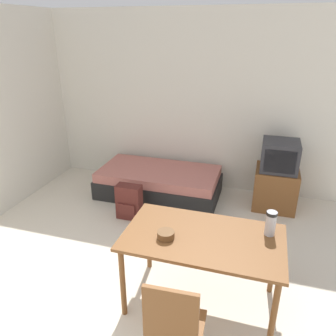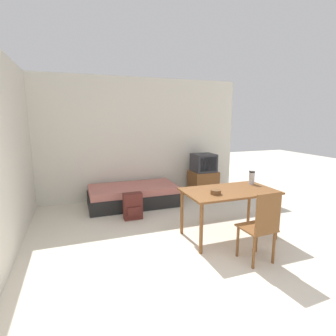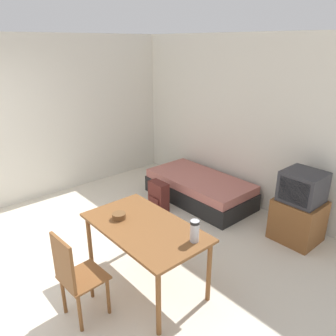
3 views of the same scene
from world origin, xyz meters
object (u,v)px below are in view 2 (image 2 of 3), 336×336
(wooden_chair, at_px, (262,224))
(thermos_flask, at_px, (252,177))
(daybed, at_px, (133,195))
(backpack, at_px, (133,206))
(mate_bowl, at_px, (216,192))
(tv, at_px, (203,176))
(dining_table, at_px, (229,195))

(wooden_chair, relative_size, thermos_flask, 4.21)
(daybed, height_order, backpack, backpack)
(mate_bowl, height_order, backpack, mate_bowl)
(mate_bowl, xyz_separation_m, backpack, (-0.93, 1.32, -0.54))
(wooden_chair, bearing_deg, backpack, 120.78)
(wooden_chair, relative_size, mate_bowl, 6.36)
(wooden_chair, relative_size, backpack, 1.95)
(tv, distance_m, dining_table, 2.21)
(thermos_flask, bearing_deg, backpack, 150.46)
(tv, relative_size, backpack, 2.05)
(backpack, bearing_deg, thermos_flask, -29.54)
(daybed, height_order, wooden_chair, wooden_chair)
(dining_table, distance_m, mate_bowl, 0.35)
(daybed, distance_m, dining_table, 2.29)
(daybed, xyz_separation_m, dining_table, (1.06, -1.97, 0.46))
(thermos_flask, bearing_deg, mate_bowl, -159.76)
(dining_table, relative_size, wooden_chair, 1.46)
(daybed, height_order, tv, tv)
(dining_table, xyz_separation_m, backpack, (-1.24, 1.20, -0.42))
(backpack, bearing_deg, daybed, 77.37)
(wooden_chair, bearing_deg, mate_bowl, 111.12)
(daybed, distance_m, tv, 1.74)
(backpack, bearing_deg, dining_table, -44.26)
(tv, height_order, dining_table, tv)
(dining_table, bearing_deg, backpack, 135.74)
(dining_table, distance_m, backpack, 1.78)
(daybed, relative_size, thermos_flask, 8.14)
(dining_table, height_order, mate_bowl, mate_bowl)
(wooden_chair, distance_m, thermos_flask, 1.21)
(mate_bowl, distance_m, backpack, 1.71)
(daybed, bearing_deg, thermos_flask, -47.87)
(dining_table, bearing_deg, wooden_chair, -92.67)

